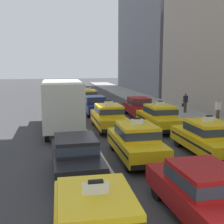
{
  "coord_description": "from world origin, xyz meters",
  "views": [
    {
      "loc": [
        -4.12,
        -3.59,
        4.4
      ],
      "look_at": [
        -0.05,
        14.34,
        1.3
      ],
      "focal_mm": 47.06,
      "sensor_mm": 36.0,
      "label": 1
    }
  ],
  "objects_px": {
    "box_truck_left_third": "(62,104)",
    "pedestrian_by_storefront": "(185,103)",
    "sedan_center_nearest": "(202,191)",
    "pedestrian_near_crosswalk": "(218,110)",
    "taxi_center_second": "(136,141)",
    "taxi_right_third": "(159,117)",
    "sedan_right_fourth": "(139,106)",
    "sedan_center_fourth": "(94,105)",
    "taxi_center_third": "(109,116)",
    "taxi_right_second": "(207,137)",
    "sedan_left_second": "(76,155)",
    "taxi_center_fifth": "(88,97)"
  },
  "relations": [
    {
      "from": "sedan_center_nearest",
      "to": "pedestrian_near_crosswalk",
      "type": "distance_m",
      "value": 14.38
    },
    {
      "from": "sedan_center_fourth",
      "to": "taxi_right_third",
      "type": "bearing_deg",
      "value": -65.04
    },
    {
      "from": "sedan_left_second",
      "to": "taxi_center_fifth",
      "type": "relative_size",
      "value": 0.93
    },
    {
      "from": "box_truck_left_third",
      "to": "taxi_right_second",
      "type": "relative_size",
      "value": 1.53
    },
    {
      "from": "sedan_right_fourth",
      "to": "pedestrian_by_storefront",
      "type": "distance_m",
      "value": 4.25
    },
    {
      "from": "taxi_right_third",
      "to": "sedan_right_fourth",
      "type": "xyz_separation_m",
      "value": [
        0.21,
        5.05,
        -0.03
      ]
    },
    {
      "from": "sedan_left_second",
      "to": "taxi_center_fifth",
      "type": "xyz_separation_m",
      "value": [
        3.16,
        18.79,
        0.03
      ]
    },
    {
      "from": "taxi_right_third",
      "to": "sedan_center_nearest",
      "type": "bearing_deg",
      "value": -105.76
    },
    {
      "from": "taxi_center_second",
      "to": "pedestrian_by_storefront",
      "type": "xyz_separation_m",
      "value": [
        7.74,
        10.56,
        0.11
      ]
    },
    {
      "from": "box_truck_left_third",
      "to": "taxi_right_third",
      "type": "xyz_separation_m",
      "value": [
        6.24,
        -0.98,
        -0.9
      ]
    },
    {
      "from": "taxi_center_third",
      "to": "taxi_center_fifth",
      "type": "xyz_separation_m",
      "value": [
        0.2,
        11.1,
        0.0
      ]
    },
    {
      "from": "taxi_center_second",
      "to": "taxi_center_third",
      "type": "height_order",
      "value": "same"
    },
    {
      "from": "sedan_left_second",
      "to": "sedan_right_fourth",
      "type": "distance_m",
      "value": 13.43
    },
    {
      "from": "taxi_center_third",
      "to": "taxi_center_fifth",
      "type": "distance_m",
      "value": 11.1
    },
    {
      "from": "sedan_center_nearest",
      "to": "sedan_right_fourth",
      "type": "xyz_separation_m",
      "value": [
        3.27,
        15.88,
        0.0
      ]
    },
    {
      "from": "taxi_center_fifth",
      "to": "box_truck_left_third",
      "type": "bearing_deg",
      "value": -106.2
    },
    {
      "from": "taxi_right_third",
      "to": "sedan_center_fourth",
      "type": "bearing_deg",
      "value": 114.96
    },
    {
      "from": "taxi_right_second",
      "to": "sedan_center_nearest",
      "type": "bearing_deg",
      "value": -121.64
    },
    {
      "from": "box_truck_left_third",
      "to": "sedan_center_fourth",
      "type": "height_order",
      "value": "box_truck_left_third"
    },
    {
      "from": "box_truck_left_third",
      "to": "pedestrian_by_storefront",
      "type": "bearing_deg",
      "value": 21.55
    },
    {
      "from": "pedestrian_near_crosswalk",
      "to": "sedan_center_fourth",
      "type": "bearing_deg",
      "value": 144.81
    },
    {
      "from": "sedan_center_nearest",
      "to": "taxi_center_second",
      "type": "distance_m",
      "value": 5.48
    },
    {
      "from": "sedan_center_fourth",
      "to": "taxi_right_third",
      "type": "relative_size",
      "value": 0.95
    },
    {
      "from": "sedan_left_second",
      "to": "box_truck_left_third",
      "type": "height_order",
      "value": "box_truck_left_third"
    },
    {
      "from": "taxi_center_second",
      "to": "pedestrian_by_storefront",
      "type": "height_order",
      "value": "taxi_center_second"
    },
    {
      "from": "pedestrian_by_storefront",
      "to": "box_truck_left_third",
      "type": "bearing_deg",
      "value": -158.45
    },
    {
      "from": "taxi_right_second",
      "to": "sedan_left_second",
      "type": "bearing_deg",
      "value": -169.12
    },
    {
      "from": "sedan_center_fourth",
      "to": "taxi_right_third",
      "type": "xyz_separation_m",
      "value": [
        3.19,
        -6.86,
        0.03
      ]
    },
    {
      "from": "taxi_center_fifth",
      "to": "taxi_right_third",
      "type": "distance_m",
      "value": 12.4
    },
    {
      "from": "taxi_center_fifth",
      "to": "sedan_right_fourth",
      "type": "height_order",
      "value": "taxi_center_fifth"
    },
    {
      "from": "pedestrian_near_crosswalk",
      "to": "pedestrian_by_storefront",
      "type": "relative_size",
      "value": 0.99
    },
    {
      "from": "taxi_right_third",
      "to": "pedestrian_near_crosswalk",
      "type": "distance_m",
      "value": 5.11
    },
    {
      "from": "sedan_center_fourth",
      "to": "pedestrian_by_storefront",
      "type": "height_order",
      "value": "pedestrian_by_storefront"
    },
    {
      "from": "taxi_right_third",
      "to": "sedan_right_fourth",
      "type": "relative_size",
      "value": 1.04
    },
    {
      "from": "pedestrian_by_storefront",
      "to": "taxi_center_third",
      "type": "bearing_deg",
      "value": -150.9
    },
    {
      "from": "sedan_center_nearest",
      "to": "taxi_right_second",
      "type": "xyz_separation_m",
      "value": [
        3.26,
        5.3,
        0.03
      ]
    },
    {
      "from": "sedan_center_nearest",
      "to": "taxi_center_third",
      "type": "height_order",
      "value": "taxi_center_third"
    },
    {
      "from": "sedan_left_second",
      "to": "pedestrian_near_crosswalk",
      "type": "distance_m",
      "value": 13.66
    },
    {
      "from": "box_truck_left_third",
      "to": "taxi_center_second",
      "type": "xyz_separation_m",
      "value": [
        2.95,
        -6.33,
        -0.9
      ]
    },
    {
      "from": "box_truck_left_third",
      "to": "sedan_right_fourth",
      "type": "relative_size",
      "value": 1.61
    },
    {
      "from": "sedan_center_nearest",
      "to": "taxi_right_second",
      "type": "bearing_deg",
      "value": 58.36
    },
    {
      "from": "sedan_right_fourth",
      "to": "pedestrian_near_crosswalk",
      "type": "xyz_separation_m",
      "value": [
        4.79,
        -3.96,
        0.13
      ]
    },
    {
      "from": "sedan_center_nearest",
      "to": "pedestrian_near_crosswalk",
      "type": "height_order",
      "value": "pedestrian_near_crosswalk"
    },
    {
      "from": "box_truck_left_third",
      "to": "sedan_right_fourth",
      "type": "bearing_deg",
      "value": 32.28
    },
    {
      "from": "pedestrian_near_crosswalk",
      "to": "taxi_right_third",
      "type": "bearing_deg",
      "value": -167.75
    },
    {
      "from": "sedan_center_nearest",
      "to": "pedestrian_by_storefront",
      "type": "xyz_separation_m",
      "value": [
        7.52,
        16.03,
        0.14
      ]
    },
    {
      "from": "taxi_center_third",
      "to": "pedestrian_near_crosswalk",
      "type": "height_order",
      "value": "taxi_center_third"
    },
    {
      "from": "sedan_right_fourth",
      "to": "taxi_right_second",
      "type": "bearing_deg",
      "value": -90.02
    },
    {
      "from": "taxi_center_third",
      "to": "taxi_right_second",
      "type": "relative_size",
      "value": 1.0
    },
    {
      "from": "pedestrian_near_crosswalk",
      "to": "taxi_center_second",
      "type": "bearing_deg",
      "value": -142.12
    }
  ]
}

